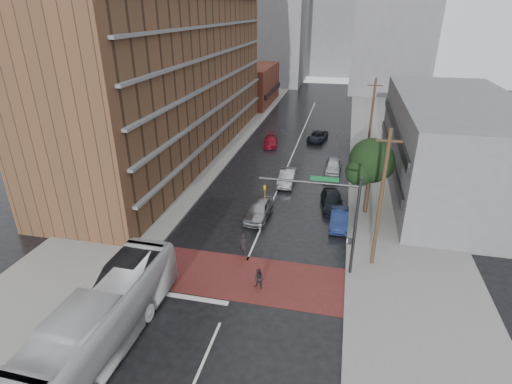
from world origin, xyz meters
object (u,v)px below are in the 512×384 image
at_px(car_travel_c, 271,141).
at_px(transit_bus, 100,322).
at_px(pedestrian_a, 243,245).
at_px(pedestrian_b, 259,279).
at_px(suv_travel, 317,136).
at_px(car_parked_mid, 332,201).
at_px(car_parked_far, 333,166).
at_px(car_travel_b, 287,177).
at_px(car_parked_near, 339,219).
at_px(car_travel_a, 259,210).

bearing_deg(car_travel_c, transit_bus, -101.51).
height_order(pedestrian_a, pedestrian_b, pedestrian_a).
height_order(suv_travel, car_parked_mid, car_parked_mid).
xyz_separation_m(suv_travel, car_parked_far, (2.69, -11.33, 0.11)).
bearing_deg(car_parked_mid, car_travel_b, 128.79).
bearing_deg(car_parked_mid, car_parked_near, -85.25).
bearing_deg(pedestrian_a, car_travel_a, 111.67).
relative_size(transit_bus, pedestrian_a, 6.82).
relative_size(pedestrian_a, car_travel_b, 0.42).
bearing_deg(suv_travel, car_travel_a, -87.89).
relative_size(car_travel_b, car_parked_far, 1.00).
bearing_deg(car_parked_far, pedestrian_a, -105.94).
distance_m(car_travel_c, car_parked_mid, 18.95).
height_order(pedestrian_b, car_travel_a, car_travel_a).
height_order(transit_bus, car_parked_mid, transit_bus).
bearing_deg(transit_bus, car_travel_a, 74.12).
bearing_deg(car_parked_far, car_travel_c, 138.40).
xyz_separation_m(car_travel_b, car_parked_mid, (4.83, -4.50, -0.05)).
height_order(pedestrian_a, car_travel_c, pedestrian_a).
bearing_deg(pedestrian_b, car_travel_a, 116.06).
height_order(pedestrian_a, suv_travel, pedestrian_a).
xyz_separation_m(pedestrian_a, car_parked_mid, (5.92, 9.50, -0.25)).
height_order(car_parked_near, car_parked_far, car_parked_far).
height_order(transit_bus, suv_travel, transit_bus).
relative_size(car_parked_mid, car_parked_far, 1.05).
bearing_deg(transit_bus, car_parked_near, 55.13).
height_order(car_travel_b, car_travel_c, car_travel_b).
height_order(pedestrian_a, car_parked_mid, pedestrian_a).
bearing_deg(pedestrian_a, car_travel_c, 116.56).
distance_m(pedestrian_a, car_parked_far, 19.12).
relative_size(pedestrian_a, suv_travel, 0.40).
relative_size(car_travel_a, suv_travel, 1.01).
distance_m(car_travel_a, car_travel_b, 8.04).
relative_size(car_travel_b, car_parked_mid, 0.95).
bearing_deg(car_travel_b, pedestrian_a, -94.49).
bearing_deg(car_travel_b, car_parked_near, -54.49).
relative_size(transit_bus, car_travel_a, 2.69).
bearing_deg(car_parked_near, car_travel_a, -178.60).
relative_size(suv_travel, car_parked_far, 1.05).
distance_m(pedestrian_a, car_parked_mid, 11.19).
bearing_deg(car_parked_far, car_travel_b, -135.32).
distance_m(transit_bus, car_travel_c, 36.39).
bearing_deg(car_parked_mid, transit_bus, -127.61).
height_order(suv_travel, car_parked_near, car_parked_near).
bearing_deg(car_travel_a, pedestrian_a, -86.07).
distance_m(car_travel_b, car_parked_far, 6.22).
bearing_deg(car_parked_near, car_parked_far, 95.72).
bearing_deg(pedestrian_b, car_travel_c, 113.02).
bearing_deg(car_parked_mid, suv_travel, 90.27).
height_order(transit_bus, car_parked_far, transit_bus).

